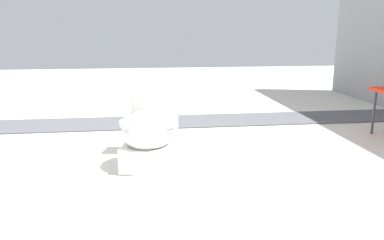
# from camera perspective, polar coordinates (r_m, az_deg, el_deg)

# --- Properties ---
(ground_plane) EXTENTS (14.00, 14.00, 0.00)m
(ground_plane) POSITION_cam_1_polar(r_m,az_deg,el_deg) (2.71, -6.72, -6.78)
(ground_plane) COLOR beige
(gravel_strip) EXTENTS (0.56, 8.00, 0.01)m
(gravel_strip) POSITION_cam_1_polar(r_m,az_deg,el_deg) (3.93, 0.34, -0.15)
(gravel_strip) COLOR #4C4C51
(gravel_strip) RESTS_ON ground
(toilet) EXTENTS (0.69, 0.49, 0.52)m
(toilet) POSITION_cam_1_polar(r_m,az_deg,el_deg) (2.71, -6.31, -1.84)
(toilet) COLOR white
(toilet) RESTS_ON ground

